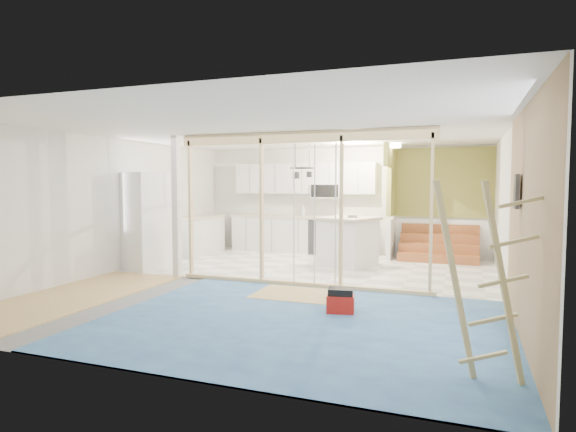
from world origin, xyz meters
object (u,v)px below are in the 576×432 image
(island, at_px, (348,242))
(toolbox, at_px, (341,301))
(fridge, at_px, (147,221))
(ladder, at_px, (485,282))

(island, height_order, toolbox, island)
(fridge, bearing_deg, ladder, -11.89)
(island, xyz_separation_m, ladder, (2.45, -5.36, 0.39))
(fridge, height_order, toolbox, fridge)
(fridge, bearing_deg, island, 43.91)
(fridge, xyz_separation_m, ladder, (6.13, -3.61, -0.07))
(fridge, bearing_deg, toolbox, -3.89)
(ladder, bearing_deg, fridge, 128.89)
(toolbox, height_order, ladder, ladder)
(fridge, relative_size, toolbox, 4.83)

